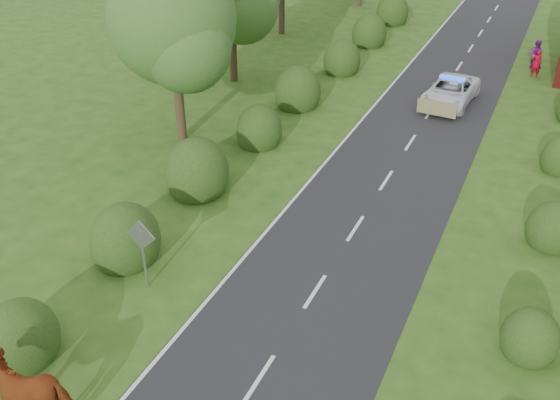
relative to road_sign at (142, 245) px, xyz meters
The scene contains 11 objects.
ground 5.63m from the road_sign, 21.80° to the right, with size 120.00×120.00×0.00m, color #274E16.
road 14.03m from the road_sign, 68.96° to the left, with size 6.00×70.00×0.02m, color black.
road_markings 11.56m from the road_sign, 72.72° to the left, with size 4.96×70.00×0.01m.
hedgerow_left 9.85m from the road_sign, 98.87° to the left, with size 2.75×50.41×3.00m.
hedgerow_right 14.85m from the road_sign, 38.46° to the left, with size 2.10×45.78×2.10m.
tree_left_a 11.55m from the road_sign, 115.73° to the left, with size 5.74×5.60×8.38m.
road_sign is the anchor object (origin of this frame).
cow 5.42m from the road_sign, 84.31° to the right, with size 1.28×2.42×1.72m, color maroon.
police_van 20.47m from the road_sign, 73.98° to the left, with size 2.59×5.05×1.50m.
pedestrian_red 27.62m from the road_sign, 70.15° to the left, with size 0.59×0.39×1.63m, color #A3041E.
pedestrian_purple 29.13m from the road_sign, 71.64° to the left, with size 0.85×0.66×1.74m, color #6E1F7A.
Camera 1 is at (5.44, -10.58, 12.69)m, focal length 40.00 mm.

